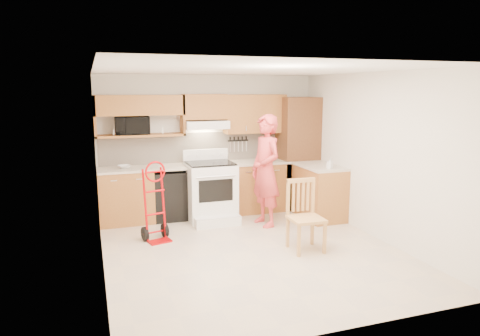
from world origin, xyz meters
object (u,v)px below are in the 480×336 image
microwave (132,125)px  hand_truck (156,205)px  range (211,186)px  dining_chair (306,216)px  person (266,171)px

microwave → hand_truck: bearing=-81.5°
microwave → range: size_ratio=0.46×
microwave → dining_chair: 3.34m
hand_truck → dining_chair: bearing=-43.9°
hand_truck → dining_chair: (1.92, -1.09, -0.05)m
range → hand_truck: 1.30m
person → range: bearing=-134.4°
range → hand_truck: bearing=-144.3°
dining_chair → microwave: bearing=134.4°
microwave → person: size_ratio=0.30×
hand_truck → range: bearing=21.5°
person → dining_chair: person is taller
person → hand_truck: person is taller
dining_chair → person: bearing=96.0°
microwave → range: bearing=-21.2°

